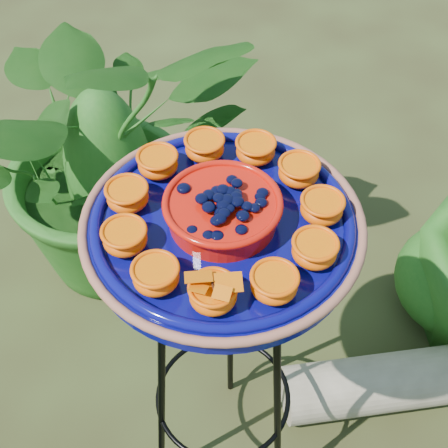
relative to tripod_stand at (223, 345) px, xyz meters
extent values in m
torus|color=black|center=(0.00, 0.00, 0.36)|extent=(0.30, 0.30, 0.02)
torus|color=black|center=(0.00, 0.00, -0.25)|extent=(0.38, 0.38, 0.01)
cylinder|color=black|center=(-0.02, 0.15, -0.11)|extent=(0.03, 0.09, 0.93)
cylinder|color=black|center=(-0.12, -0.09, -0.11)|extent=(0.08, 0.07, 0.93)
cylinder|color=black|center=(0.14, -0.06, -0.11)|extent=(0.09, 0.05, 0.93)
cylinder|color=#07085B|center=(0.00, 0.00, 0.39)|extent=(0.53, 0.53, 0.04)
torus|color=#905141|center=(0.00, 0.00, 0.41)|extent=(0.50, 0.50, 0.02)
torus|color=#07085B|center=(0.00, 0.00, 0.42)|extent=(0.46, 0.46, 0.02)
cylinder|color=#BE1207|center=(0.00, 0.00, 0.44)|extent=(0.21, 0.21, 0.05)
torus|color=#BE1207|center=(0.00, 0.00, 0.46)|extent=(0.21, 0.21, 0.01)
ellipsoid|color=black|center=(0.00, 0.00, 0.47)|extent=(0.17, 0.17, 0.03)
ellipsoid|color=#FF5D02|center=(0.16, 0.05, 0.43)|extent=(0.07, 0.07, 0.04)
cylinder|color=orange|center=(0.16, 0.05, 0.45)|extent=(0.07, 0.07, 0.01)
ellipsoid|color=#FF5D02|center=(0.11, 0.13, 0.43)|extent=(0.07, 0.07, 0.04)
cylinder|color=orange|center=(0.11, 0.13, 0.45)|extent=(0.07, 0.07, 0.01)
ellipsoid|color=#FF5D02|center=(0.02, 0.17, 0.43)|extent=(0.07, 0.07, 0.04)
cylinder|color=orange|center=(0.02, 0.17, 0.45)|extent=(0.07, 0.07, 0.01)
ellipsoid|color=#FF5D02|center=(-0.07, 0.15, 0.43)|extent=(0.07, 0.07, 0.04)
cylinder|color=orange|center=(-0.07, 0.15, 0.45)|extent=(0.07, 0.07, 0.01)
ellipsoid|color=#FF5D02|center=(-0.14, 0.09, 0.43)|extent=(0.07, 0.07, 0.04)
cylinder|color=orange|center=(-0.14, 0.09, 0.45)|extent=(0.07, 0.07, 0.01)
ellipsoid|color=#FF5D02|center=(-0.17, 0.00, 0.43)|extent=(0.07, 0.07, 0.04)
cylinder|color=orange|center=(-0.17, 0.00, 0.45)|extent=(0.07, 0.07, 0.01)
ellipsoid|color=#FF5D02|center=(-0.14, -0.09, 0.43)|extent=(0.07, 0.07, 0.04)
cylinder|color=orange|center=(-0.14, -0.09, 0.45)|extent=(0.07, 0.07, 0.01)
ellipsoid|color=#FF5D02|center=(-0.07, -0.16, 0.43)|extent=(0.07, 0.07, 0.04)
cylinder|color=orange|center=(-0.07, -0.16, 0.45)|extent=(0.07, 0.07, 0.01)
ellipsoid|color=#FF5D02|center=(0.03, -0.17, 0.43)|extent=(0.07, 0.07, 0.04)
cylinder|color=orange|center=(0.03, -0.17, 0.45)|extent=(0.07, 0.07, 0.01)
ellipsoid|color=#FF5D02|center=(0.11, -0.13, 0.43)|extent=(0.07, 0.07, 0.04)
cylinder|color=orange|center=(0.11, -0.13, 0.45)|extent=(0.07, 0.07, 0.01)
ellipsoid|color=#FF5D02|center=(0.16, -0.05, 0.43)|extent=(0.07, 0.07, 0.04)
cylinder|color=orange|center=(0.16, -0.05, 0.45)|extent=(0.07, 0.07, 0.01)
cylinder|color=black|center=(0.03, -0.17, 0.46)|extent=(0.02, 0.03, 0.00)
cube|color=orange|center=(0.00, -0.16, 0.47)|extent=(0.05, 0.04, 0.01)
cube|color=orange|center=(0.05, -0.16, 0.47)|extent=(0.05, 0.04, 0.01)
cylinder|color=tan|center=(0.39, 0.25, -0.48)|extent=(0.55, 0.35, 0.17)
imported|color=#1D5516|center=(-0.53, 0.64, -0.07)|extent=(1.17, 1.14, 1.00)
camera|label=1|loc=(0.17, -0.70, 1.22)|focal=50.00mm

